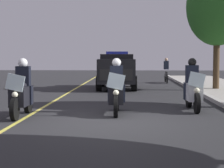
# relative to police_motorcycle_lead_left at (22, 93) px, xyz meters

# --- Properties ---
(ground_plane) EXTENTS (80.00, 80.00, 0.00)m
(ground_plane) POSITION_rel_police_motorcycle_lead_left_xyz_m (0.75, 2.61, -0.70)
(ground_plane) COLOR #28282B
(lane_stripe_center) EXTENTS (48.00, 0.12, 0.01)m
(lane_stripe_center) POSITION_rel_police_motorcycle_lead_left_xyz_m (0.75, 0.16, -0.70)
(lane_stripe_center) COLOR #E0D14C
(lane_stripe_center) RESTS_ON ground
(police_motorcycle_lead_left) EXTENTS (2.14, 0.57, 1.72)m
(police_motorcycle_lead_left) POSITION_rel_police_motorcycle_lead_left_xyz_m (0.00, 0.00, 0.00)
(police_motorcycle_lead_left) COLOR black
(police_motorcycle_lead_left) RESTS_ON ground
(police_motorcycle_lead_right) EXTENTS (2.14, 0.57, 1.72)m
(police_motorcycle_lead_right) POSITION_rel_police_motorcycle_lead_left_xyz_m (-0.71, 2.76, 0.00)
(police_motorcycle_lead_right) COLOR black
(police_motorcycle_lead_right) RESTS_ON ground
(police_motorcycle_trailing) EXTENTS (2.14, 0.57, 1.72)m
(police_motorcycle_trailing) POSITION_rel_police_motorcycle_lead_left_xyz_m (-1.60, 5.24, 0.00)
(police_motorcycle_trailing) COLOR black
(police_motorcycle_trailing) RESTS_ON ground
(police_suv) EXTENTS (4.94, 2.14, 2.05)m
(police_suv) POSITION_rel_police_motorcycle_lead_left_xyz_m (-10.09, 2.45, 0.37)
(police_suv) COLOR black
(police_suv) RESTS_ON ground
(cyclist_background) EXTENTS (1.76, 0.32, 1.69)m
(cyclist_background) POSITION_rel_police_motorcycle_lead_left_xyz_m (-14.89, 5.60, 0.14)
(cyclist_background) COLOR black
(cyclist_background) RESTS_ON ground
(tree_far_back) EXTENTS (3.19, 3.19, 6.29)m
(tree_far_back) POSITION_rel_police_motorcycle_lead_left_xyz_m (-9.26, 7.67, 3.64)
(tree_far_back) COLOR #42301E
(tree_far_back) RESTS_ON sidewalk_strip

